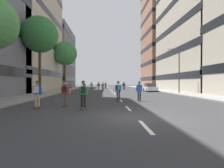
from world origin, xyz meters
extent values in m
plane|color=#333335|center=(0.00, 28.07, 0.00)|extent=(168.41, 168.41, 0.00)
cube|color=gray|center=(-9.90, 31.58, 0.07)|extent=(3.71, 77.19, 0.14)
cube|color=gray|center=(9.90, 31.58, 0.07)|extent=(3.71, 77.19, 0.14)
cube|color=silver|center=(0.00, -2.00, 0.00)|extent=(0.16, 2.20, 0.01)
cube|color=silver|center=(0.00, 3.00, 0.00)|extent=(0.16, 2.20, 0.01)
cube|color=silver|center=(0.00, 8.00, 0.00)|extent=(0.16, 2.20, 0.01)
cube|color=silver|center=(0.00, 13.00, 0.00)|extent=(0.16, 2.20, 0.01)
cube|color=silver|center=(0.00, 18.00, 0.00)|extent=(0.16, 2.20, 0.01)
cube|color=silver|center=(0.00, 23.00, 0.00)|extent=(0.16, 2.20, 0.01)
cube|color=silver|center=(0.00, 28.00, 0.00)|extent=(0.16, 2.20, 0.01)
cube|color=silver|center=(0.00, 33.00, 0.00)|extent=(0.16, 2.20, 0.01)
cube|color=silver|center=(0.00, 38.00, 0.00)|extent=(0.16, 2.20, 0.01)
cube|color=silver|center=(0.00, 43.00, 0.00)|extent=(0.16, 2.20, 0.01)
cube|color=silver|center=(0.00, 48.00, 0.00)|extent=(0.16, 2.20, 0.01)
cube|color=silver|center=(0.00, 53.00, 0.00)|extent=(0.16, 2.20, 0.01)
cube|color=silver|center=(0.00, 58.00, 0.00)|extent=(0.16, 2.20, 0.01)
cube|color=silver|center=(0.00, 63.00, 0.00)|extent=(0.16, 2.20, 0.01)
cube|color=#B2A893|center=(-20.05, 27.12, 11.20)|extent=(16.59, 21.81, 22.40)
cube|color=black|center=(-20.05, 27.12, 3.36)|extent=(16.71, 21.93, 1.10)
cube|color=black|center=(-20.05, 27.12, 8.96)|extent=(16.71, 21.93, 1.10)
cube|color=black|center=(-20.05, 27.12, 14.56)|extent=(16.71, 21.93, 1.10)
cube|color=slate|center=(-20.05, 49.97, 9.05)|extent=(16.59, 19.60, 18.11)
cube|color=black|center=(-20.05, 49.97, 2.72)|extent=(16.71, 19.72, 1.10)
cube|color=black|center=(-20.05, 49.97, 7.24)|extent=(16.71, 19.72, 1.10)
cube|color=black|center=(-20.05, 49.97, 11.77)|extent=(16.71, 19.72, 1.10)
cube|color=black|center=(-20.05, 49.97, 16.30)|extent=(16.71, 19.72, 1.10)
cube|color=#BCB29E|center=(20.05, 27.12, 14.07)|extent=(16.59, 22.55, 28.13)
cube|color=black|center=(20.05, 27.12, 2.81)|extent=(16.71, 22.67, 1.10)
cube|color=black|center=(20.05, 27.12, 7.50)|extent=(16.71, 22.67, 1.10)
cube|color=black|center=(20.05, 27.12, 12.19)|extent=(16.71, 22.67, 1.10)
cube|color=black|center=(20.05, 27.12, 16.88)|extent=(16.71, 22.67, 1.10)
cube|color=#9E6B51|center=(20.05, 49.97, 16.41)|extent=(16.59, 16.11, 32.82)
cube|color=black|center=(20.05, 49.97, 2.81)|extent=(16.71, 16.23, 1.10)
cube|color=black|center=(20.05, 49.97, 7.50)|extent=(16.71, 16.23, 1.10)
cube|color=black|center=(20.05, 49.97, 12.19)|extent=(16.71, 16.23, 1.10)
cube|color=black|center=(20.05, 49.97, 16.88)|extent=(16.71, 16.23, 1.10)
cube|color=black|center=(20.05, 49.97, 21.56)|extent=(16.71, 16.23, 1.10)
cube|color=black|center=(20.05, 49.97, 26.25)|extent=(16.71, 16.23, 1.10)
cube|color=silver|center=(6.85, 24.74, 0.53)|extent=(1.80, 4.40, 0.70)
cube|color=#2D3338|center=(6.85, 24.59, 1.20)|extent=(1.60, 2.10, 0.64)
cylinder|color=black|center=(6.05, 26.19, 0.32)|extent=(0.22, 0.64, 0.64)
cylinder|color=black|center=(7.65, 26.19, 0.32)|extent=(0.22, 0.64, 0.64)
cylinder|color=black|center=(6.05, 23.29, 0.32)|extent=(0.22, 0.64, 0.64)
cylinder|color=black|center=(7.65, 23.29, 0.32)|extent=(0.22, 0.64, 0.64)
cylinder|color=#4C3823|center=(-9.90, 32.14, 3.14)|extent=(0.36, 0.36, 5.99)
sphere|color=#387A3D|center=(-9.90, 32.14, 7.94)|extent=(5.17, 5.17, 5.17)
cylinder|color=#4C3823|center=(-9.90, 16.04, 3.20)|extent=(0.36, 0.36, 6.12)
sphere|color=#2D6B33|center=(-9.90, 16.04, 7.91)|extent=(4.71, 4.71, 4.71)
cylinder|color=#3F3F44|center=(9.53, 18.17, 3.39)|extent=(0.16, 0.16, 6.50)
cylinder|color=#3F3F44|center=(8.63, 18.17, 6.54)|extent=(1.80, 0.10, 0.10)
ellipsoid|color=silver|center=(7.73, 18.17, 6.39)|extent=(0.50, 0.30, 0.24)
cube|color=brown|center=(5.55, 28.68, 0.08)|extent=(0.32, 0.92, 0.02)
cylinder|color=#D8BF4C|center=(5.51, 28.99, 0.04)|extent=(0.19, 0.09, 0.07)
cylinder|color=#D8BF4C|center=(5.59, 28.36, 0.04)|extent=(0.19, 0.09, 0.07)
cylinder|color=#2D334C|center=(5.46, 28.66, 0.49)|extent=(0.16, 0.16, 0.80)
cylinder|color=#2D334C|center=(5.64, 28.69, 0.49)|extent=(0.16, 0.16, 0.80)
cube|color=white|center=(5.55, 28.68, 1.17)|extent=(0.34, 0.24, 0.55)
cylinder|color=white|center=(5.32, 28.70, 1.14)|extent=(0.12, 0.24, 0.55)
cylinder|color=white|center=(5.76, 28.76, 1.14)|extent=(0.12, 0.24, 0.55)
sphere|color=#997051|center=(5.55, 28.70, 1.62)|extent=(0.22, 0.22, 0.22)
sphere|color=black|center=(5.55, 28.70, 1.67)|extent=(0.21, 0.21, 0.21)
cube|color=black|center=(5.57, 28.50, 1.20)|extent=(0.28, 0.19, 0.40)
cube|color=brown|center=(-1.08, 37.53, 0.08)|extent=(0.41, 0.92, 0.02)
cylinder|color=#D8BF4C|center=(-1.15, 37.84, 0.04)|extent=(0.19, 0.11, 0.07)
cylinder|color=#D8BF4C|center=(-1.00, 37.22, 0.04)|extent=(0.19, 0.11, 0.07)
cylinder|color=#2D334C|center=(-1.16, 37.51, 0.49)|extent=(0.17, 0.17, 0.80)
cylinder|color=#2D334C|center=(-0.99, 37.56, 0.49)|extent=(0.17, 0.17, 0.80)
cube|color=orange|center=(-1.08, 37.53, 1.17)|extent=(0.36, 0.27, 0.55)
cylinder|color=orange|center=(-1.30, 37.53, 1.14)|extent=(0.14, 0.24, 0.55)
cylinder|color=orange|center=(-0.87, 37.64, 1.14)|extent=(0.14, 0.24, 0.55)
sphere|color=beige|center=(-1.08, 37.55, 1.62)|extent=(0.22, 0.22, 0.22)
sphere|color=black|center=(-1.08, 37.55, 1.67)|extent=(0.21, 0.21, 0.21)
cube|color=black|center=(-1.03, 37.36, 1.20)|extent=(0.29, 0.22, 0.40)
cube|color=brown|center=(-6.14, 16.49, 0.08)|extent=(0.32, 0.92, 0.02)
cylinder|color=#D8BF4C|center=(-6.18, 16.81, 0.04)|extent=(0.19, 0.09, 0.07)
cylinder|color=#D8BF4C|center=(-6.10, 16.18, 0.04)|extent=(0.19, 0.09, 0.07)
cylinder|color=tan|center=(-6.23, 16.48, 0.49)|extent=(0.16, 0.16, 0.80)
cylinder|color=tan|center=(-6.05, 16.51, 0.49)|extent=(0.16, 0.16, 0.80)
cube|color=blue|center=(-6.14, 16.49, 1.17)|extent=(0.34, 0.24, 0.55)
cylinder|color=blue|center=(-6.37, 16.52, 1.14)|extent=(0.12, 0.24, 0.55)
cylinder|color=blue|center=(-5.93, 16.57, 1.14)|extent=(0.12, 0.24, 0.55)
sphere|color=tan|center=(-6.14, 16.51, 1.62)|extent=(0.22, 0.22, 0.22)
sphere|color=black|center=(-6.14, 16.51, 1.67)|extent=(0.21, 0.21, 0.21)
cube|color=#4C8C4C|center=(-6.12, 16.32, 1.20)|extent=(0.28, 0.19, 0.40)
cube|color=brown|center=(-4.27, 33.43, 0.08)|extent=(0.41, 0.92, 0.02)
cylinder|color=#D8BF4C|center=(-4.35, 33.74, 0.04)|extent=(0.19, 0.11, 0.07)
cylinder|color=#D8BF4C|center=(-4.20, 33.12, 0.04)|extent=(0.19, 0.11, 0.07)
cylinder|color=#2D334C|center=(-4.36, 33.41, 0.49)|extent=(0.17, 0.17, 0.80)
cylinder|color=#2D334C|center=(-4.19, 33.45, 0.49)|extent=(0.17, 0.17, 0.80)
cube|color=green|center=(-4.27, 33.43, 1.17)|extent=(0.36, 0.27, 0.55)
cylinder|color=green|center=(-4.50, 33.42, 1.14)|extent=(0.14, 0.24, 0.55)
cylinder|color=green|center=(-4.07, 33.53, 1.14)|extent=(0.14, 0.24, 0.55)
sphere|color=#997051|center=(-4.28, 33.45, 1.62)|extent=(0.22, 0.22, 0.22)
sphere|color=black|center=(-4.28, 33.45, 1.67)|extent=(0.21, 0.21, 0.21)
cube|color=brown|center=(-2.57, 29.01, 0.08)|extent=(0.31, 0.92, 0.02)
cylinder|color=#D8BF4C|center=(-2.54, 29.33, 0.04)|extent=(0.19, 0.09, 0.07)
cylinder|color=#D8BF4C|center=(-2.61, 28.69, 0.04)|extent=(0.19, 0.09, 0.07)
cylinder|color=tan|center=(-2.66, 29.02, 0.49)|extent=(0.16, 0.16, 0.80)
cylinder|color=tan|center=(-2.48, 29.00, 0.49)|extent=(0.16, 0.16, 0.80)
cube|color=black|center=(-2.57, 29.01, 1.17)|extent=(0.34, 0.24, 0.55)
cylinder|color=black|center=(-2.79, 29.09, 1.14)|extent=(0.12, 0.24, 0.55)
cylinder|color=black|center=(-2.35, 29.03, 1.14)|extent=(0.12, 0.24, 0.55)
sphere|color=#997051|center=(-2.57, 29.03, 1.62)|extent=(0.22, 0.22, 0.22)
sphere|color=black|center=(-2.57, 29.03, 1.67)|extent=(0.21, 0.21, 0.21)
cube|color=#A52626|center=(-2.60, 28.83, 1.20)|extent=(0.28, 0.19, 0.40)
cube|color=brown|center=(-5.53, 29.90, 0.08)|extent=(0.26, 0.91, 0.02)
cylinder|color=#D8BF4C|center=(-5.50, 30.22, 0.04)|extent=(0.18, 0.08, 0.07)
cylinder|color=#D8BF4C|center=(-5.55, 29.58, 0.04)|extent=(0.18, 0.08, 0.07)
cylinder|color=#2D334C|center=(-5.62, 29.91, 0.49)|extent=(0.15, 0.15, 0.80)
cylinder|color=#2D334C|center=(-5.44, 29.90, 0.49)|extent=(0.15, 0.15, 0.80)
cube|color=red|center=(-5.53, 29.90, 1.17)|extent=(0.33, 0.22, 0.55)
cylinder|color=red|center=(-5.74, 29.97, 1.14)|extent=(0.11, 0.24, 0.55)
cylinder|color=red|center=(-5.30, 29.94, 1.14)|extent=(0.11, 0.24, 0.55)
sphere|color=tan|center=(-5.52, 29.92, 1.62)|extent=(0.22, 0.22, 0.22)
sphere|color=black|center=(-5.52, 29.92, 1.67)|extent=(0.21, 0.21, 0.21)
cube|color=brown|center=(2.81, 32.20, 0.08)|extent=(0.21, 0.90, 0.02)
cylinder|color=#D8BF4C|center=(2.81, 32.52, 0.04)|extent=(0.18, 0.07, 0.07)
cylinder|color=#D8BF4C|center=(2.81, 31.88, 0.04)|extent=(0.18, 0.07, 0.07)
cylinder|color=#594C47|center=(2.72, 32.20, 0.49)|extent=(0.14, 0.14, 0.80)
cylinder|color=#594C47|center=(2.90, 32.20, 0.49)|extent=(0.14, 0.14, 0.80)
cube|color=blue|center=(2.81, 32.20, 1.17)|extent=(0.32, 0.20, 0.55)
cylinder|color=blue|center=(2.59, 32.26, 1.14)|extent=(0.09, 0.23, 0.55)
cylinder|color=blue|center=(3.03, 32.25, 1.14)|extent=(0.09, 0.23, 0.55)
sphere|color=tan|center=(2.81, 32.22, 1.62)|extent=(0.22, 0.22, 0.22)
sphere|color=black|center=(2.81, 32.22, 1.67)|extent=(0.21, 0.21, 0.21)
cube|color=black|center=(2.81, 32.02, 1.20)|extent=(0.26, 0.16, 0.40)
cube|color=brown|center=(3.21, 34.00, 0.08)|extent=(0.31, 0.92, 0.02)
cylinder|color=#D8BF4C|center=(3.17, 34.31, 0.04)|extent=(0.19, 0.09, 0.07)
cylinder|color=#D8BF4C|center=(3.25, 33.68, 0.04)|extent=(0.19, 0.09, 0.07)
cylinder|color=#594C47|center=(3.12, 33.99, 0.49)|extent=(0.16, 0.16, 0.80)
cylinder|color=#594C47|center=(3.30, 34.01, 0.49)|extent=(0.16, 0.16, 0.80)
cube|color=orange|center=(3.21, 34.00, 1.17)|extent=(0.34, 0.24, 0.55)
cylinder|color=orange|center=(2.99, 34.02, 1.14)|extent=(0.12, 0.24, 0.55)
cylinder|color=orange|center=(3.42, 34.07, 1.14)|extent=(0.12, 0.24, 0.55)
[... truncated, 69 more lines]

